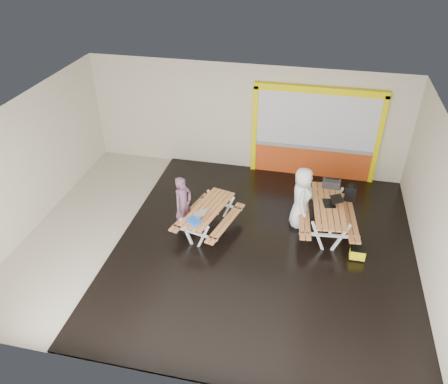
% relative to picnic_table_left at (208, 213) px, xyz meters
% --- Properties ---
extents(room, '(10.02, 8.02, 3.52)m').
position_rel_picnic_table_left_xyz_m(room, '(0.32, -0.43, 1.17)').
color(room, beige).
rests_on(room, ground).
extents(deck, '(7.50, 7.98, 0.05)m').
position_rel_picnic_table_left_xyz_m(deck, '(1.57, -0.43, -0.56)').
color(deck, black).
rests_on(deck, room).
extents(kiosk, '(3.88, 0.16, 3.00)m').
position_rel_picnic_table_left_xyz_m(kiosk, '(2.52, 3.51, 0.86)').
color(kiosk, '#D04818').
rests_on(kiosk, room).
extents(picnic_table_left, '(1.72, 2.16, 0.76)m').
position_rel_picnic_table_left_xyz_m(picnic_table_left, '(0.00, 0.00, 0.00)').
color(picnic_table_left, '#CB8248').
rests_on(picnic_table_left, deck).
extents(picnic_table_right, '(1.69, 2.31, 0.87)m').
position_rel_picnic_table_left_xyz_m(picnic_table_right, '(3.06, 0.67, 0.08)').
color(picnic_table_right, '#CB8248').
rests_on(picnic_table_right, deck).
extents(person_left, '(0.59, 0.69, 1.59)m').
position_rel_picnic_table_left_xyz_m(person_left, '(-0.67, -0.03, 0.22)').
color(person_left, '#664258').
rests_on(person_left, deck).
extents(person_right, '(0.60, 0.88, 1.75)m').
position_rel_picnic_table_left_xyz_m(person_right, '(2.36, 0.78, 0.32)').
color(person_right, white).
rests_on(person_right, deck).
extents(laptop_left, '(0.38, 0.34, 0.15)m').
position_rel_picnic_table_left_xyz_m(laptop_left, '(-0.14, -0.39, 0.23)').
color(laptop_left, silver).
rests_on(laptop_left, picnic_table_left).
extents(laptop_right, '(0.54, 0.49, 0.20)m').
position_rel_picnic_table_left_xyz_m(laptop_right, '(3.14, 0.73, 0.35)').
color(laptop_right, black).
rests_on(laptop_right, picnic_table_right).
extents(blue_pouch, '(0.38, 0.35, 0.09)m').
position_rel_picnic_table_left_xyz_m(blue_pouch, '(-0.18, -0.69, 0.22)').
color(blue_pouch, blue).
rests_on(blue_pouch, picnic_table_left).
extents(toolbox, '(0.50, 0.27, 0.28)m').
position_rel_picnic_table_left_xyz_m(toolbox, '(3.11, 1.55, 0.39)').
color(toolbox, black).
rests_on(toolbox, picnic_table_right).
extents(backpack, '(0.32, 0.22, 0.51)m').
position_rel_picnic_table_left_xyz_m(backpack, '(3.65, 1.50, 0.21)').
color(backpack, black).
rests_on(backpack, picnic_table_right).
extents(dark_case, '(0.49, 0.42, 0.15)m').
position_rel_picnic_table_left_xyz_m(dark_case, '(2.69, 0.52, -0.46)').
color(dark_case, black).
rests_on(dark_case, deck).
extents(fluke_bag, '(0.38, 0.25, 0.33)m').
position_rel_picnic_table_left_xyz_m(fluke_bag, '(3.87, -0.35, -0.37)').
color(fluke_bag, black).
rests_on(fluke_bag, deck).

